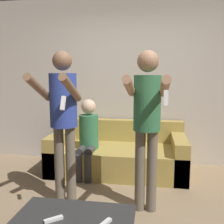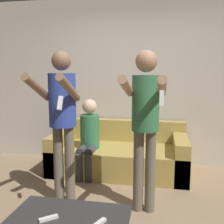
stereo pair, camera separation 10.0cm
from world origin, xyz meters
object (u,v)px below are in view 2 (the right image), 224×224
person_seated (89,135)px  coffee_table (68,222)px  couch (119,155)px  remote_far (99,223)px  person_standing_left (62,112)px  remote_mid (49,218)px  person_standing_right (145,114)px

person_seated → coffee_table: person_seated is taller
couch → remote_far: size_ratio=13.34×
person_standing_left → remote_mid: 1.17m
person_standing_right → remote_far: person_standing_right is taller
remote_mid → remote_far: same height
couch → remote_mid: (-0.24, -2.03, 0.11)m
person_standing_right → remote_far: bearing=-107.7°
person_seated → remote_mid: size_ratio=8.09×
coffee_table → person_seated: bearing=100.2°
person_standing_right → remote_mid: size_ratio=12.47×
remote_mid → remote_far: size_ratio=0.92×
person_standing_right → person_seated: bearing=133.8°
person_standing_right → coffee_table: person_standing_right is taller
person_seated → couch: bearing=30.2°
couch → person_standing_left: 1.47m
coffee_table → person_standing_left: bearing=113.0°
couch → coffee_table: (-0.09, -1.98, 0.07)m
person_standing_left → remote_far: (0.63, -0.90, -0.71)m
remote_far → person_standing_left: bearing=124.9°
person_standing_left → remote_far: size_ratio=11.47×
remote_mid → remote_far: (0.41, 0.01, 0.00)m
person_seated → remote_far: 1.90m
couch → coffee_table: 1.98m
couch → person_standing_left: person_standing_left is taller
couch → coffee_table: size_ratio=2.09×
person_standing_left → coffee_table: person_standing_left is taller
person_standing_right → remote_mid: 1.34m
couch → person_standing_left: size_ratio=1.16×
coffee_table → remote_mid: 0.16m
person_seated → remote_far: bearing=-72.0°
person_standing_right → coffee_table: bearing=-123.1°
person_standing_left → person_seated: size_ratio=1.55×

